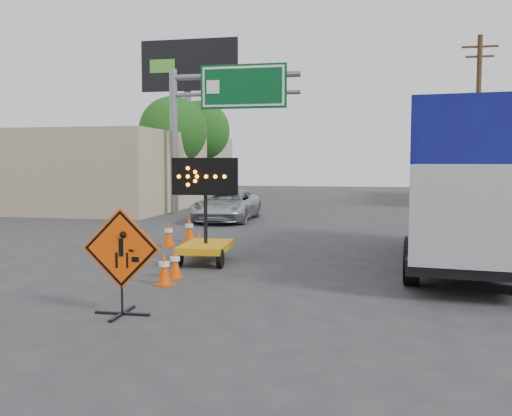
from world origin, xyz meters
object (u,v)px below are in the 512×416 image
(box_truck, at_px, (468,193))
(pickup_truck, at_px, (227,205))
(construction_sign, at_px, (121,259))
(arrow_board, at_px, (206,239))

(box_truck, bearing_deg, pickup_truck, 139.77)
(construction_sign, height_order, box_truck, box_truck)
(construction_sign, distance_m, arrow_board, 4.87)
(pickup_truck, relative_size, box_truck, 0.57)
(construction_sign, height_order, arrow_board, arrow_board)
(arrow_board, bearing_deg, pickup_truck, 98.56)
(arrow_board, xyz_separation_m, pickup_truck, (-2.05, 9.80, 0.07))
(construction_sign, relative_size, box_truck, 0.21)
(construction_sign, relative_size, pickup_truck, 0.37)
(arrow_board, relative_size, box_truck, 0.31)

